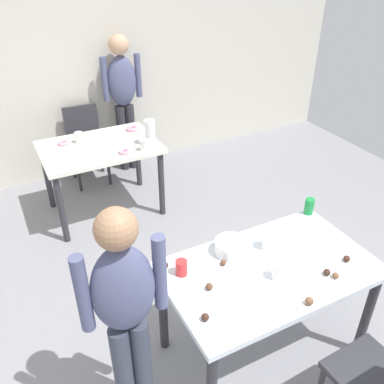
{
  "coord_description": "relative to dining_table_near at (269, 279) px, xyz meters",
  "views": [
    {
      "loc": [
        -1.2,
        -1.45,
        2.48
      ],
      "look_at": [
        -0.04,
        0.81,
        0.9
      ],
      "focal_mm": 38.73,
      "sensor_mm": 36.0,
      "label": 1
    }
  ],
  "objects": [
    {
      "name": "dining_table_near",
      "position": [
        0.0,
        0.0,
        0.0
      ],
      "size": [
        1.3,
        0.78,
        0.75
      ],
      "color": "silver",
      "rests_on": "ground_plane"
    },
    {
      "name": "mixing_bowl",
      "position": [
        -0.14,
        0.24,
        0.14
      ],
      "size": [
        0.21,
        0.21,
        0.09
      ],
      "primitive_type": "cylinder",
      "color": "white",
      "rests_on": "dining_table_near"
    },
    {
      "name": "cup_near_2",
      "position": [
        0.1,
        0.16,
        0.16
      ],
      "size": [
        0.09,
        0.09,
        0.12
      ],
      "primitive_type": "cylinder",
      "color": "white",
      "rests_on": "dining_table_near"
    },
    {
      "name": "person_adult_far",
      "position": [
        0.1,
        2.95,
        0.31
      ],
      "size": [
        0.45,
        0.23,
        1.6
      ],
      "color": "#28282D",
      "rests_on": "ground_plane"
    },
    {
      "name": "cake_ball_2",
      "position": [
        -0.57,
        0.3,
        0.12
      ],
      "size": [
        0.04,
        0.04,
        0.04
      ],
      "primitive_type": "sphere",
      "color": "#3D2319",
      "rests_on": "dining_table_near"
    },
    {
      "name": "donut_far_2",
      "position": [
        -0.27,
        1.9,
        0.11
      ],
      "size": [
        0.11,
        0.11,
        0.03
      ],
      "primitive_type": "torus",
      "color": "pink",
      "rests_on": "dining_table_far"
    },
    {
      "name": "cake_ball_0",
      "position": [
        0.29,
        -0.25,
        0.12
      ],
      "size": [
        0.04,
        0.04,
        0.04
      ],
      "primitive_type": "sphere",
      "color": "brown",
      "rests_on": "dining_table_near"
    },
    {
      "name": "cake_ball_5",
      "position": [
        -0.55,
        -0.17,
        0.12
      ],
      "size": [
        0.04,
        0.04,
        0.04
      ],
      "primitive_type": "sphere",
      "color": "#3D2319",
      "rests_on": "dining_table_near"
    },
    {
      "name": "cake_ball_3",
      "position": [
        -0.42,
        0.01,
        0.12
      ],
      "size": [
        0.04,
        0.04,
        0.04
      ],
      "primitive_type": "sphere",
      "color": "brown",
      "rests_on": "dining_table_near"
    },
    {
      "name": "dining_table_far",
      "position": [
        -0.43,
        2.17,
        -0.01
      ],
      "size": [
        1.11,
        0.78,
        0.75
      ],
      "color": "silver",
      "rests_on": "ground_plane"
    },
    {
      "name": "wall_back",
      "position": [
        -0.1,
        3.18,
        0.65
      ],
      "size": [
        6.4,
        0.1,
        2.6
      ],
      "primitive_type": "cube",
      "color": "beige",
      "rests_on": "ground_plane"
    },
    {
      "name": "cup_near_0",
      "position": [
        -0.51,
        0.2,
        0.15
      ],
      "size": [
        0.07,
        0.07,
        0.1
      ],
      "primitive_type": "cylinder",
      "color": "red",
      "rests_on": "dining_table_near"
    },
    {
      "name": "chair_far_table",
      "position": [
        -0.4,
        2.92,
        -0.16
      ],
      "size": [
        0.41,
        0.41,
        0.87
      ],
      "color": "#2D2D33",
      "rests_on": "ground_plane"
    },
    {
      "name": "cup_near_1",
      "position": [
        -0.02,
        -0.09,
        0.14
      ],
      "size": [
        0.08,
        0.08,
        0.1
      ],
      "primitive_type": "cylinder",
      "color": "white",
      "rests_on": "dining_table_near"
    },
    {
      "name": "donut_far_1",
      "position": [
        -0.73,
        2.35,
        0.11
      ],
      "size": [
        0.11,
        0.11,
        0.03
      ],
      "primitive_type": "torus",
      "color": "pink",
      "rests_on": "dining_table_far"
    },
    {
      "name": "soda_can",
      "position": [
        0.6,
        0.35,
        0.16
      ],
      "size": [
        0.07,
        0.07,
        0.12
      ],
      "primitive_type": "cylinder",
      "color": "#198438",
      "rests_on": "dining_table_near"
    },
    {
      "name": "cup_far_0",
      "position": [
        -0.58,
        2.32,
        0.15
      ],
      "size": [
        0.08,
        0.08,
        0.11
      ],
      "primitive_type": "cylinder",
      "color": "white",
      "rests_on": "dining_table_far"
    },
    {
      "name": "fork_near",
      "position": [
        0.33,
        -0.02,
        0.1
      ],
      "size": [
        0.17,
        0.02,
        0.01
      ],
      "primitive_type": "cube",
      "color": "silver",
      "rests_on": "dining_table_near"
    },
    {
      "name": "person_girl_near",
      "position": [
        -0.93,
        -0.02,
        0.23
      ],
      "size": [
        0.45,
        0.23,
        1.48
      ],
      "color": "#383D4C",
      "rests_on": "ground_plane"
    },
    {
      "name": "cake_ball_7",
      "position": [
        -0.24,
        0.15,
        0.11
      ],
      "size": [
        0.04,
        0.04,
        0.04
      ],
      "primitive_type": "sphere",
      "color": "brown",
      "rests_on": "dining_table_near"
    },
    {
      "name": "pitcher_far",
      "position": [
        0.02,
        1.96,
        0.22
      ],
      "size": [
        0.11,
        0.11,
        0.25
      ],
      "primitive_type": "cylinder",
      "color": "white",
      "rests_on": "dining_table_far"
    },
    {
      "name": "ground_plane",
      "position": [
        -0.1,
        -0.02,
        -0.65
      ],
      "size": [
        6.4,
        6.4,
        0.0
      ],
      "primitive_type": "plane",
      "color": "gray"
    },
    {
      "name": "cake_ball_6",
      "position": [
        0.01,
        -0.34,
        0.12
      ],
      "size": [
        0.05,
        0.05,
        0.05
      ],
      "primitive_type": "sphere",
      "color": "brown",
      "rests_on": "dining_table_near"
    },
    {
      "name": "cake_ball_4",
      "position": [
        0.26,
        -0.21,
        0.12
      ],
      "size": [
        0.04,
        0.04,
        0.04
      ],
      "primitive_type": "sphere",
      "color": "#3D2319",
      "rests_on": "dining_table_near"
    },
    {
      "name": "donut_far_0",
      "position": [
        -0.02,
        2.37,
        0.12
      ],
      "size": [
        0.13,
        0.13,
        0.04
      ],
      "primitive_type": "torus",
      "color": "pink",
      "rests_on": "dining_table_far"
    },
    {
      "name": "cake_ball_1",
      "position": [
        0.46,
        -0.17,
        0.12
      ],
      "size": [
        0.04,
        0.04,
        0.04
      ],
      "primitive_type": "sphere",
      "color": "#3D2319",
      "rests_on": "dining_table_near"
    },
    {
      "name": "cup_far_1",
      "position": [
        -0.08,
        1.87,
        0.15
      ],
      "size": [
        0.08,
        0.08,
        0.11
      ],
      "primitive_type": "cylinder",
      "color": "white",
      "rests_on": "dining_table_far"
    }
  ]
}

